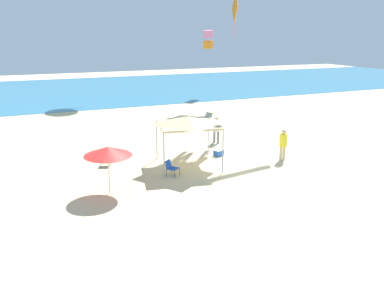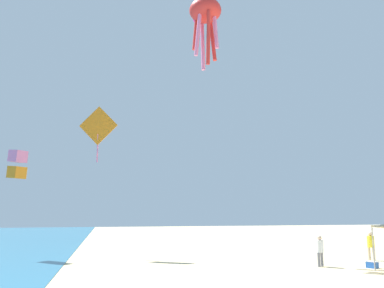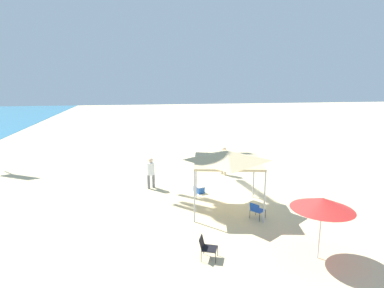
{
  "view_description": "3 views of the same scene",
  "coord_description": "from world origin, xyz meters",
  "px_view_note": "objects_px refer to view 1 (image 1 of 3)",
  "views": [
    {
      "loc": [
        -10.31,
        -17.54,
        7.23
      ],
      "look_at": [
        -2.39,
        1.37,
        1.23
      ],
      "focal_mm": 35.02,
      "sensor_mm": 36.0,
      "label": 1
    },
    {
      "loc": [
        -21.87,
        17.52,
        3.41
      ],
      "look_at": [
        2.89,
        12.45,
        7.58
      ],
      "focal_mm": 37.2,
      "sensor_mm": 36.0,
      "label": 2
    },
    {
      "loc": [
        -17.42,
        5.23,
        6.47
      ],
      "look_at": [
        -2.35,
        2.96,
        3.29
      ],
      "focal_mm": 30.15,
      "sensor_mm": 36.0,
      "label": 3
    }
  ],
  "objects_px": {
    "beach_umbrella": "(108,151)",
    "cooler_box": "(219,153)",
    "person_near_umbrella": "(216,128)",
    "person_watching_sky": "(283,142)",
    "folding_chair_near_cooler": "(171,167)",
    "folding_chair_left_of_tent": "(106,157)",
    "kite_diamond_orange": "(235,9)",
    "kite_box_pink": "(208,39)",
    "canopy_tent": "(188,120)"
  },
  "relations": [
    {
      "from": "kite_diamond_orange",
      "to": "cooler_box",
      "type": "bearing_deg",
      "value": 165.55
    },
    {
      "from": "person_near_umbrella",
      "to": "beach_umbrella",
      "type": "bearing_deg",
      "value": -83.93
    },
    {
      "from": "canopy_tent",
      "to": "person_near_umbrella",
      "type": "height_order",
      "value": "canopy_tent"
    },
    {
      "from": "beach_umbrella",
      "to": "person_near_umbrella",
      "type": "height_order",
      "value": "beach_umbrella"
    },
    {
      "from": "folding_chair_near_cooler",
      "to": "kite_diamond_orange",
      "type": "xyz_separation_m",
      "value": [
        13.74,
        18.4,
        9.31
      ]
    },
    {
      "from": "canopy_tent",
      "to": "beach_umbrella",
      "type": "distance_m",
      "value": 5.36
    },
    {
      "from": "beach_umbrella",
      "to": "person_near_umbrella",
      "type": "relative_size",
      "value": 1.28
    },
    {
      "from": "folding_chair_near_cooler",
      "to": "folding_chair_left_of_tent",
      "type": "bearing_deg",
      "value": 96.01
    },
    {
      "from": "person_near_umbrella",
      "to": "kite_diamond_orange",
      "type": "bearing_deg",
      "value": 118.97
    },
    {
      "from": "folding_chair_left_of_tent",
      "to": "kite_diamond_orange",
      "type": "bearing_deg",
      "value": 64.09
    },
    {
      "from": "folding_chair_near_cooler",
      "to": "person_watching_sky",
      "type": "bearing_deg",
      "value": -40.3
    },
    {
      "from": "person_watching_sky",
      "to": "kite_box_pink",
      "type": "bearing_deg",
      "value": 54.38
    },
    {
      "from": "person_watching_sky",
      "to": "kite_box_pink",
      "type": "distance_m",
      "value": 25.76
    },
    {
      "from": "folding_chair_near_cooler",
      "to": "person_near_umbrella",
      "type": "height_order",
      "value": "person_near_umbrella"
    },
    {
      "from": "folding_chair_left_of_tent",
      "to": "beach_umbrella",
      "type": "bearing_deg",
      "value": -76.65
    },
    {
      "from": "beach_umbrella",
      "to": "kite_diamond_orange",
      "type": "distance_m",
      "value": 27.13
    },
    {
      "from": "kite_box_pink",
      "to": "person_watching_sky",
      "type": "bearing_deg",
      "value": 114.99
    },
    {
      "from": "folding_chair_near_cooler",
      "to": "beach_umbrella",
      "type": "bearing_deg",
      "value": 159.33
    },
    {
      "from": "kite_diamond_orange",
      "to": "canopy_tent",
      "type": "bearing_deg",
      "value": 161.24
    },
    {
      "from": "folding_chair_left_of_tent",
      "to": "person_watching_sky",
      "type": "height_order",
      "value": "person_watching_sky"
    },
    {
      "from": "beach_umbrella",
      "to": "person_watching_sky",
      "type": "height_order",
      "value": "beach_umbrella"
    },
    {
      "from": "folding_chair_near_cooler",
      "to": "cooler_box",
      "type": "height_order",
      "value": "folding_chair_near_cooler"
    },
    {
      "from": "canopy_tent",
      "to": "kite_diamond_orange",
      "type": "relative_size",
      "value": 0.84
    },
    {
      "from": "cooler_box",
      "to": "folding_chair_near_cooler",
      "type": "bearing_deg",
      "value": -152.31
    },
    {
      "from": "folding_chair_left_of_tent",
      "to": "kite_diamond_orange",
      "type": "distance_m",
      "value": 24.56
    },
    {
      "from": "person_near_umbrella",
      "to": "person_watching_sky",
      "type": "xyz_separation_m",
      "value": [
        1.98,
        -4.9,
        0.04
      ]
    },
    {
      "from": "beach_umbrella",
      "to": "person_watching_sky",
      "type": "relative_size",
      "value": 1.23
    },
    {
      "from": "cooler_box",
      "to": "kite_box_pink",
      "type": "xyz_separation_m",
      "value": [
        9.56,
        22.09,
        6.5
      ]
    },
    {
      "from": "cooler_box",
      "to": "kite_diamond_orange",
      "type": "xyz_separation_m",
      "value": [
        9.88,
        16.38,
        9.58
      ]
    },
    {
      "from": "canopy_tent",
      "to": "folding_chair_left_of_tent",
      "type": "distance_m",
      "value": 5.18
    },
    {
      "from": "folding_chair_left_of_tent",
      "to": "cooler_box",
      "type": "xyz_separation_m",
      "value": [
        6.76,
        -0.9,
        -0.27
      ]
    },
    {
      "from": "beach_umbrella",
      "to": "canopy_tent",
      "type": "bearing_deg",
      "value": 24.17
    },
    {
      "from": "person_near_umbrella",
      "to": "person_watching_sky",
      "type": "bearing_deg",
      "value": -6.52
    },
    {
      "from": "person_near_umbrella",
      "to": "kite_box_pink",
      "type": "bearing_deg",
      "value": 128.05
    },
    {
      "from": "person_near_umbrella",
      "to": "person_watching_sky",
      "type": "distance_m",
      "value": 5.29
    },
    {
      "from": "kite_diamond_orange",
      "to": "kite_box_pink",
      "type": "bearing_deg",
      "value": 19.87
    },
    {
      "from": "person_near_umbrella",
      "to": "kite_diamond_orange",
      "type": "relative_size",
      "value": 0.41
    },
    {
      "from": "canopy_tent",
      "to": "folding_chair_near_cooler",
      "type": "height_order",
      "value": "canopy_tent"
    },
    {
      "from": "folding_chair_near_cooler",
      "to": "kite_diamond_orange",
      "type": "distance_m",
      "value": 24.78
    },
    {
      "from": "folding_chair_left_of_tent",
      "to": "cooler_box",
      "type": "relative_size",
      "value": 1.12
    },
    {
      "from": "person_near_umbrella",
      "to": "cooler_box",
      "type": "bearing_deg",
      "value": -51.68
    },
    {
      "from": "cooler_box",
      "to": "person_near_umbrella",
      "type": "relative_size",
      "value": 0.4
    },
    {
      "from": "folding_chair_left_of_tent",
      "to": "kite_box_pink",
      "type": "bearing_deg",
      "value": 73.55
    },
    {
      "from": "folding_chair_left_of_tent",
      "to": "kite_box_pink",
      "type": "distance_m",
      "value": 27.46
    },
    {
      "from": "beach_umbrella",
      "to": "cooler_box",
      "type": "xyz_separation_m",
      "value": [
        7.31,
        3.15,
        -1.89
      ]
    },
    {
      "from": "beach_umbrella",
      "to": "kite_box_pink",
      "type": "relative_size",
      "value": 1.09
    },
    {
      "from": "folding_chair_left_of_tent",
      "to": "person_watching_sky",
      "type": "distance_m",
      "value": 10.39
    },
    {
      "from": "canopy_tent",
      "to": "kite_diamond_orange",
      "type": "bearing_deg",
      "value": 54.58
    },
    {
      "from": "kite_box_pink",
      "to": "kite_diamond_orange",
      "type": "bearing_deg",
      "value": 133.04
    },
    {
      "from": "folding_chair_near_cooler",
      "to": "folding_chair_left_of_tent",
      "type": "distance_m",
      "value": 4.12
    }
  ]
}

